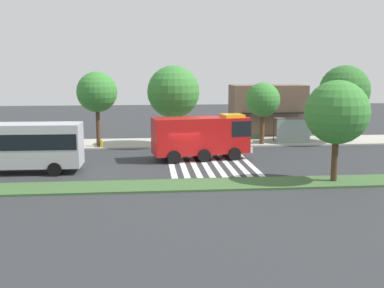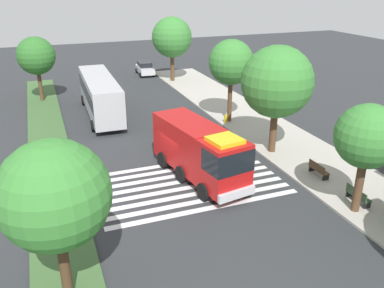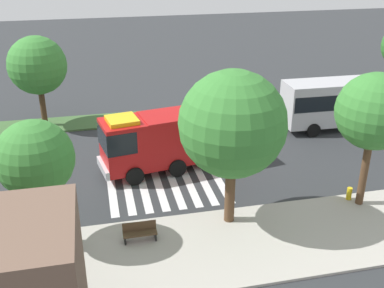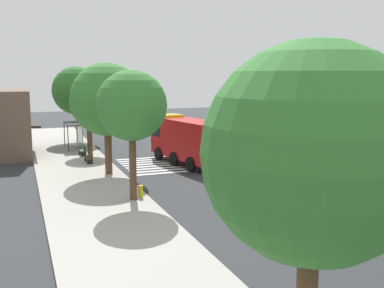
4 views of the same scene
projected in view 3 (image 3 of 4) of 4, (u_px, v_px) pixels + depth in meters
name	position (u px, v px, depth m)	size (l,w,h in m)	color
ground_plane	(189.00, 159.00, 30.04)	(120.00, 120.00, 0.00)	#2D3033
sidewalk	(231.00, 245.00, 21.60)	(60.00, 5.88, 0.14)	#ADA89E
median_strip	(168.00, 116.00, 37.14)	(60.00, 3.00, 0.14)	#3D6033
crosswalk	(158.00, 162.00, 29.63)	(6.75, 11.73, 0.01)	silver
fire_truck	(164.00, 138.00, 28.01)	(8.61, 3.88, 3.78)	#B71414
transit_bus	(359.00, 99.00, 34.50)	(11.73, 3.03, 3.67)	#B2B2B7
bench_near_shelter	(60.00, 242.00, 20.94)	(1.60, 0.50, 0.90)	#2D472D
bench_west_of_shelter	(140.00, 232.00, 21.66)	(1.60, 0.50, 0.90)	#4C3823
sidewalk_tree_west	(375.00, 112.00, 22.69)	(3.88, 3.88, 7.22)	#513823
sidewalk_tree_center	(233.00, 124.00, 21.23)	(5.09, 5.09, 7.80)	#513823
sidewalk_tree_east	(35.00, 159.00, 19.81)	(3.43, 3.43, 6.14)	#513823
median_tree_west	(37.00, 66.00, 33.31)	(4.25, 4.25, 6.78)	#47301E
fire_hydrant	(349.00, 194.00, 25.08)	(0.28, 0.28, 0.70)	gold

